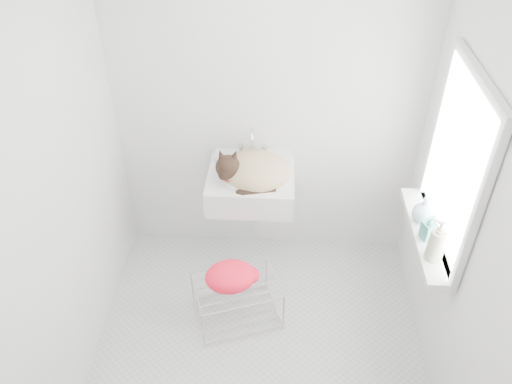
# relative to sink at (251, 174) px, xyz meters

# --- Properties ---
(floor) EXTENTS (2.20, 2.00, 0.02)m
(floor) POSITION_rel_sink_xyz_m (0.10, -0.74, -0.85)
(floor) COLOR silver
(floor) RESTS_ON ground
(back_wall) EXTENTS (2.20, 0.02, 2.50)m
(back_wall) POSITION_rel_sink_xyz_m (0.10, 0.26, 0.40)
(back_wall) COLOR silver
(back_wall) RESTS_ON ground
(right_wall) EXTENTS (0.02, 2.00, 2.50)m
(right_wall) POSITION_rel_sink_xyz_m (1.20, -0.74, 0.40)
(right_wall) COLOR silver
(right_wall) RESTS_ON ground
(left_wall) EXTENTS (0.02, 2.00, 2.50)m
(left_wall) POSITION_rel_sink_xyz_m (-1.00, -0.74, 0.40)
(left_wall) COLOR silver
(left_wall) RESTS_ON ground
(window_glass) EXTENTS (0.01, 0.80, 1.00)m
(window_glass) POSITION_rel_sink_xyz_m (1.19, -0.54, 0.50)
(window_glass) COLOR white
(window_glass) RESTS_ON right_wall
(window_frame) EXTENTS (0.04, 0.90, 1.10)m
(window_frame) POSITION_rel_sink_xyz_m (1.17, -0.54, 0.50)
(window_frame) COLOR white
(window_frame) RESTS_ON right_wall
(windowsill) EXTENTS (0.16, 0.88, 0.04)m
(windowsill) POSITION_rel_sink_xyz_m (1.11, -0.54, -0.02)
(windowsill) COLOR white
(windowsill) RESTS_ON right_wall
(sink) EXTENTS (0.61, 0.53, 0.24)m
(sink) POSITION_rel_sink_xyz_m (0.00, 0.00, 0.00)
(sink) COLOR white
(sink) RESTS_ON back_wall
(faucet) EXTENTS (0.22, 0.16, 0.22)m
(faucet) POSITION_rel_sink_xyz_m (0.00, 0.18, 0.14)
(faucet) COLOR silver
(faucet) RESTS_ON sink
(cat) EXTENTS (0.50, 0.41, 0.32)m
(cat) POSITION_rel_sink_xyz_m (0.01, -0.02, 0.04)
(cat) COLOR tan
(cat) RESTS_ON sink
(wire_rack) EXTENTS (0.65, 0.55, 0.33)m
(wire_rack) POSITION_rel_sink_xyz_m (-0.07, -0.56, -0.70)
(wire_rack) COLOR #BDB6B6
(wire_rack) RESTS_ON floor
(towel) EXTENTS (0.40, 0.32, 0.14)m
(towel) POSITION_rel_sink_xyz_m (-0.10, -0.56, -0.49)
(towel) COLOR #FF2D18
(towel) RESTS_ON wire_rack
(bottle_a) EXTENTS (0.12, 0.12, 0.23)m
(bottle_a) POSITION_rel_sink_xyz_m (1.10, -0.77, 0.00)
(bottle_a) COLOR beige
(bottle_a) RESTS_ON windowsill
(bottle_b) EXTENTS (0.10, 0.10, 0.17)m
(bottle_b) POSITION_rel_sink_xyz_m (1.10, -0.59, 0.00)
(bottle_b) COLOR #328172
(bottle_b) RESTS_ON windowsill
(bottle_c) EXTENTS (0.19, 0.19, 0.18)m
(bottle_c) POSITION_rel_sink_xyz_m (1.10, -0.43, 0.00)
(bottle_c) COLOR #C4EBF5
(bottle_c) RESTS_ON windowsill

